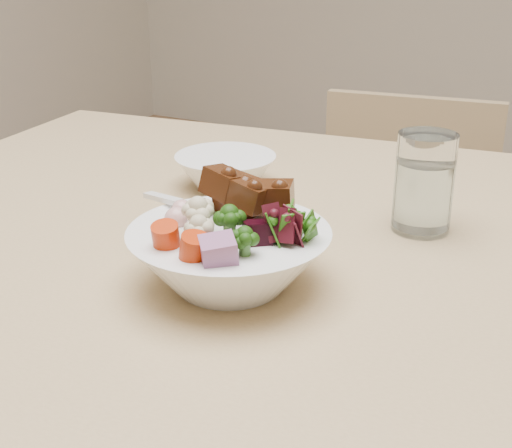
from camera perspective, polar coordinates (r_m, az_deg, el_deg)
name	(u,v)px	position (r m, az deg, el deg)	size (l,w,h in m)	color
chair_far	(394,270)	(1.57, 10.98, -3.60)	(0.42, 0.42, 0.81)	tan
food_bowl	(231,254)	(0.71, -1.99, -2.40)	(0.20, 0.20, 0.11)	white
soup_spoon	(180,211)	(0.75, -6.13, 1.07)	(0.10, 0.06, 0.02)	white
water_glass	(424,187)	(0.85, 13.27, 2.91)	(0.07, 0.07, 0.12)	white
side_bowl	(226,172)	(0.98, -2.45, 4.21)	(0.14, 0.14, 0.05)	white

